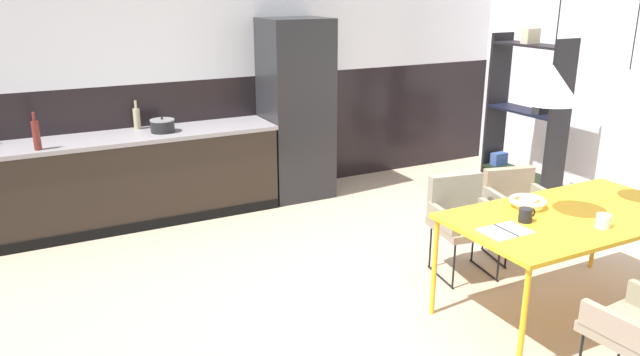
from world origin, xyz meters
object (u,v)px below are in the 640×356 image
object	(u,v)px
armchair_corner_seat	(462,213)
pendant_lamp_over_table_far	(627,90)
cooking_pot	(162,126)
bottle_wine_green	(36,135)
open_shelf_unit	(526,113)
refrigerator_column	(296,110)
fruit_bowl	(527,201)
mug_short_terracotta	(526,215)
mug_tall_blue	(604,221)
bottle_spice_small	(137,118)
armchair_by_stool	(515,199)
dining_table	(572,220)
open_book	(506,231)
pendant_lamp_over_table_near	(551,84)

from	to	relation	value
armchair_corner_seat	pendant_lamp_over_table_far	bearing A→B (deg)	131.56
armchair_corner_seat	cooking_pot	bearing A→B (deg)	-42.62
bottle_wine_green	open_shelf_unit	distance (m)	4.86
refrigerator_column	fruit_bowl	size ratio (longest dim) A/B	7.50
fruit_bowl	mug_short_terracotta	distance (m)	0.29
mug_tall_blue	bottle_spice_small	size ratio (longest dim) A/B	0.47
armchair_corner_seat	mug_short_terracotta	distance (m)	0.89
refrigerator_column	fruit_bowl	xyz separation A→B (m)	(0.39, -2.97, -0.16)
armchair_by_stool	dining_table	bearing A→B (deg)	79.02
mug_tall_blue	pendant_lamp_over_table_far	xyz separation A→B (m)	(0.37, 0.24, 0.78)
dining_table	bottle_spice_small	distance (m)	4.09
open_book	open_shelf_unit	xyz separation A→B (m)	(2.26, 2.10, 0.16)
armchair_corner_seat	pendant_lamp_over_table_near	bearing A→B (deg)	90.75
cooking_pot	fruit_bowl	bearing A→B (deg)	-57.91
open_shelf_unit	mug_tall_blue	bearing A→B (deg)	-35.33
cooking_pot	open_book	bearing A→B (deg)	-66.63
armchair_corner_seat	bottle_spice_small	xyz separation A→B (m)	(-2.00, 2.56, 0.48)
open_book	cooking_pot	distance (m)	3.50
open_book	open_shelf_unit	world-z (taller)	open_shelf_unit
armchair_corner_seat	refrigerator_column	bearing A→B (deg)	-71.98
armchair_by_stool	fruit_bowl	bearing A→B (deg)	62.28
open_shelf_unit	pendant_lamp_over_table_far	distance (m)	2.53
armchair_corner_seat	pendant_lamp_over_table_far	distance (m)	1.50
refrigerator_column	bottle_spice_small	distance (m)	1.65
dining_table	armchair_corner_seat	xyz separation A→B (m)	(-0.21, 0.87, -0.21)
armchair_corner_seat	pendant_lamp_over_table_far	size ratio (longest dim) A/B	0.71
armchair_by_stool	open_shelf_unit	bearing A→B (deg)	-123.42
dining_table	cooking_pot	xyz separation A→B (m)	(-2.02, 3.18, 0.23)
dining_table	bottle_spice_small	bearing A→B (deg)	122.77
mug_tall_blue	mug_short_terracotta	world-z (taller)	mug_short_terracotta
fruit_bowl	mug_short_terracotta	world-z (taller)	mug_short_terracotta
refrigerator_column	cooking_pot	world-z (taller)	refrigerator_column
bottle_spice_small	pendant_lamp_over_table_far	bearing A→B (deg)	-53.46
cooking_pot	pendant_lamp_over_table_far	bearing A→B (deg)	-53.49
dining_table	pendant_lamp_over_table_far	world-z (taller)	pendant_lamp_over_table_far
mug_short_terracotta	bottle_spice_small	distance (m)	3.85
dining_table	mug_short_terracotta	distance (m)	0.40
bottle_wine_green	pendant_lamp_over_table_far	size ratio (longest dim) A/B	0.30
mug_short_terracotta	bottle_wine_green	bearing A→B (deg)	132.89
fruit_bowl	armchair_by_stool	bearing A→B (deg)	49.03
open_book	bottle_wine_green	size ratio (longest dim) A/B	0.90
open_shelf_unit	bottle_spice_small	bearing A→B (deg)	-109.58
open_book	pendant_lamp_over_table_near	distance (m)	0.95
armchair_by_stool	pendant_lamp_over_table_far	bearing A→B (deg)	98.84
pendant_lamp_over_table_near	fruit_bowl	bearing A→B (deg)	54.94
armchair_by_stool	fruit_bowl	size ratio (longest dim) A/B	2.89
dining_table	cooking_pot	world-z (taller)	cooking_pot
armchair_corner_seat	cooking_pot	xyz separation A→B (m)	(-1.81, 2.31, 0.44)
fruit_bowl	pendant_lamp_over_table_far	size ratio (longest dim) A/B	0.23
refrigerator_column	armchair_by_stool	world-z (taller)	refrigerator_column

